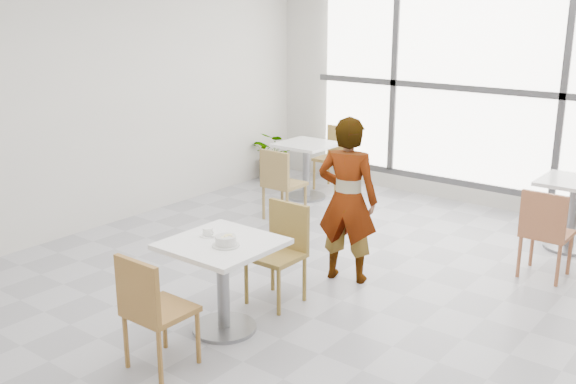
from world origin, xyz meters
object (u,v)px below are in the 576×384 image
Objects in this scene: chair_near at (151,306)px; bg_chair_left_near at (280,180)px; coffee_cup at (208,232)px; bg_table_right at (573,205)px; plant_left at (276,156)px; chair_far at (281,246)px; person at (347,200)px; bg_chair_left_far at (336,153)px; bg_table_left at (306,162)px; bg_chair_right_near at (545,229)px; oatmeal_bowl at (226,241)px; main_table at (223,269)px.

bg_chair_left_near is (-1.42, 3.20, 0.00)m from chair_near.
bg_table_right is (1.82, 3.58, -0.29)m from coffee_cup.
coffee_cup reaches higher than plant_left.
chair_far is 0.56× the size of person.
bg_chair_left_far is (-1.70, 3.35, 0.00)m from chair_far.
bg_chair_left_near is at bearing 116.60° from coffee_cup.
person is 2.76m from bg_table_left.
chair_near is at bearing 69.42° from person.
chair_far is 1.00× the size of bg_chair_left_near.
bg_table_left is at bearing -13.54° from bg_chair_right_near.
bg_chair_left_near is (0.33, -0.97, 0.01)m from bg_table_left.
plant_left is at bearing -49.39° from bg_chair_left_near.
bg_chair_right_near is at bearing -157.89° from person.
chair_near is 1.00× the size of chair_far.
oatmeal_bowl is at bearing -55.46° from plant_left.
bg_chair_left_near reaches higher than plant_left.
bg_table_left is (-1.92, 1.96, -0.29)m from person.
coffee_cup is 0.18× the size of bg_chair_right_near.
bg_chair_left_near is 1.65m from bg_chair_left_far.
main_table is 0.73m from chair_far.
main_table is 1.07× the size of bg_table_left.
bg_table_left is at bearing -67.30° from chair_near.
bg_chair_left_near is at bearing -66.13° from chair_near.
oatmeal_bowl is 2.93m from bg_chair_left_near.
bg_chair_right_near is at bearing -177.12° from bg_chair_left_near.
main_table is at bearing 57.51° from bg_chair_right_near.
person reaches higher than chair_far.
bg_table_left is 1.00× the size of bg_table_right.
oatmeal_bowl is 3.99m from bg_table_right.
chair_near is 0.76m from oatmeal_bowl.
main_table is at bearing -67.46° from bg_chair_left_far.
bg_chair_left_far and bg_chair_right_near have the same top height.
coffee_cup is at bearing -65.55° from bg_table_left.
bg_chair_left_near is (-1.48, 2.51, -0.29)m from oatmeal_bowl.
chair_far is 1.16× the size of bg_table_right.
chair_near is 3.50m from bg_chair_left_near.
chair_near is 1.00× the size of bg_chair_left_far.
bg_chair_left_near is at bearing -47.95° from person.
person is 1.79× the size of bg_chair_left_near.
bg_chair_left_far is (-3.33, 0.47, 0.01)m from bg_table_right.
coffee_cup is 0.10× the size of person.
main_table is 4.69m from plant_left.
bg_chair_right_near is (1.66, 2.61, -0.02)m from main_table.
bg_table_right is (1.61, 4.36, -0.01)m from chair_near.
chair_far is at bearing -63.10° from bg_chair_left_far.
oatmeal_bowl is at bearing -66.63° from bg_chair_left_far.
oatmeal_bowl is (0.09, -0.05, 0.27)m from main_table.
person reaches higher than bg_table_left.
bg_table_right is at bearing -159.11° from bg_chair_left_near.
oatmeal_bowl is 0.28m from coffee_cup.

